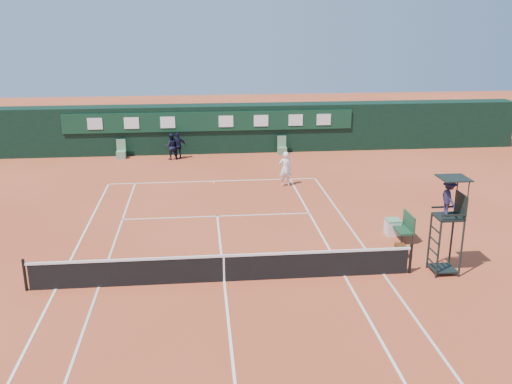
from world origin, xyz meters
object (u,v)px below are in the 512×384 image
cooler (393,227)px  player (285,169)px  umpire_chair (449,205)px  player_bench (405,226)px  tennis_net (224,268)px

cooler → player: (-3.31, 7.14, 0.58)m
umpire_chair → player: 11.53m
player → player_bench: bearing=112.0°
tennis_net → cooler: (6.98, 3.55, -0.18)m
cooler → player: 7.89m
umpire_chair → player_bench: size_ratio=2.85×
tennis_net → player_bench: 7.84m
tennis_net → umpire_chair: 7.80m
tennis_net → player: player is taller
umpire_chair → player_bench: (-0.29, 2.98, -1.86)m
umpire_chair → cooler: umpire_chair is taller
player → cooler: bearing=112.1°
cooler → tennis_net: bearing=-153.0°
umpire_chair → cooler: 4.22m
player_bench → player: bearing=114.8°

